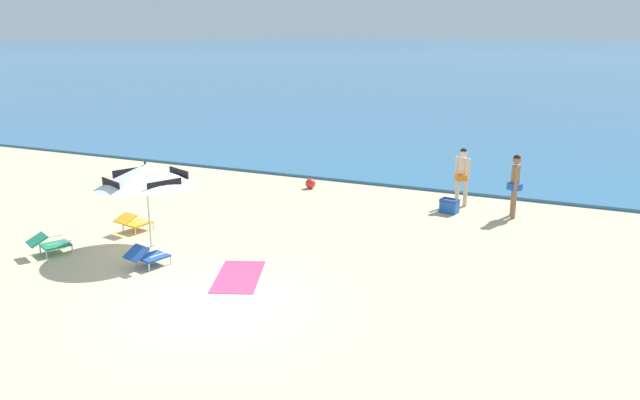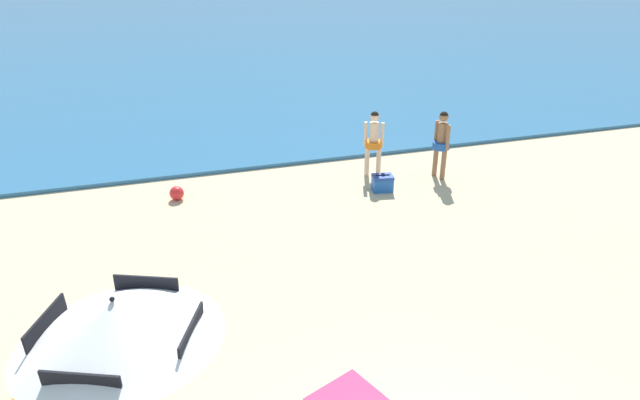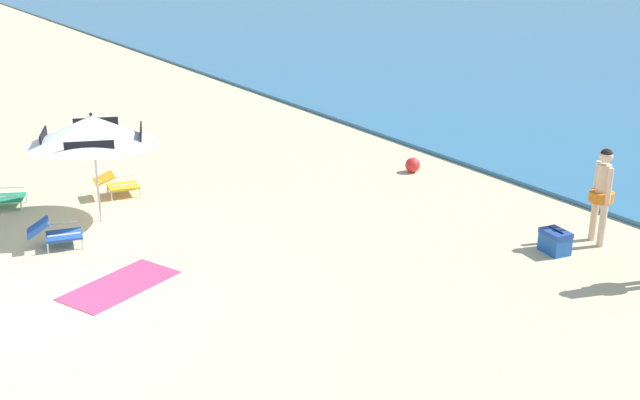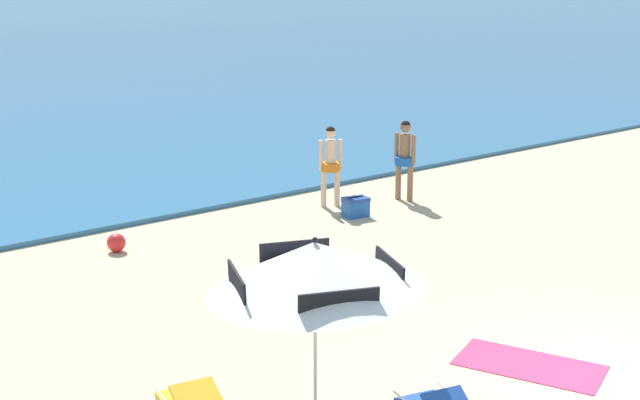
# 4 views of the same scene
# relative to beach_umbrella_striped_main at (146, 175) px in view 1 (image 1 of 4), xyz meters

# --- Properties ---
(ground_plane) EXTENTS (800.00, 800.00, 0.00)m
(ground_plane) POSITION_rel_beach_umbrella_striped_main_xyz_m (3.28, -2.10, -1.75)
(ground_plane) COLOR #CCB78C
(ocean_water) EXTENTS (800.00, 800.00, 0.10)m
(ocean_water) POSITION_rel_beach_umbrella_striped_main_xyz_m (3.28, 408.11, -1.70)
(ocean_water) COLOR #2D668E
(ocean_water) RESTS_ON ground
(beach_umbrella_striped_main) EXTENTS (3.35, 3.35, 2.09)m
(beach_umbrella_striped_main) POSITION_rel_beach_umbrella_striped_main_xyz_m (0.00, 0.00, 0.00)
(beach_umbrella_striped_main) COLOR silver
(beach_umbrella_striped_main) RESTS_ON ground
(lounge_chair_under_umbrella) EXTENTS (0.74, 1.00, 0.52)m
(lounge_chair_under_umbrella) POSITION_rel_beach_umbrella_striped_main_xyz_m (0.80, -1.07, -1.48)
(lounge_chair_under_umbrella) COLOR #1E4799
(lounge_chair_under_umbrella) RESTS_ON ground
(lounge_chair_beside_umbrella) EXTENTS (0.69, 0.96, 0.51)m
(lounge_chair_beside_umbrella) POSITION_rel_beach_umbrella_striped_main_xyz_m (-1.17, 0.75, -1.48)
(lounge_chair_beside_umbrella) COLOR gold
(lounge_chair_beside_umbrella) RESTS_ON ground
(lounge_chair_facing_sea) EXTENTS (0.86, 1.02, 0.52)m
(lounge_chair_facing_sea) POSITION_rel_beach_umbrella_striped_main_xyz_m (-1.78, -1.38, -1.48)
(lounge_chair_facing_sea) COLOR #1E7F56
(lounge_chair_facing_sea) RESTS_ON ground
(person_standing_near_shore) EXTENTS (0.43, 0.51, 1.75)m
(person_standing_near_shore) POSITION_rel_beach_umbrella_striped_main_xyz_m (7.46, 6.23, -0.74)
(person_standing_near_shore) COLOR #8C6042
(person_standing_near_shore) RESTS_ON ground
(person_standing_beside) EXTENTS (0.47, 0.42, 1.71)m
(person_standing_beside) POSITION_rel_beach_umbrella_striped_main_xyz_m (5.88, 6.84, -0.76)
(person_standing_beside) COLOR beige
(person_standing_beside) RESTS_ON ground
(cooler_box) EXTENTS (0.54, 0.42, 0.43)m
(cooler_box) POSITION_rel_beach_umbrella_striped_main_xyz_m (5.76, 5.89, -1.55)
(cooler_box) COLOR #1E56A8
(cooler_box) RESTS_ON ground
(beach_ball) EXTENTS (0.33, 0.33, 0.33)m
(beach_ball) POSITION_rel_beach_umbrella_striped_main_xyz_m (0.94, 6.83, -1.59)
(beach_ball) COLOR red
(beach_ball) RESTS_ON ground
(beach_towel) EXTENTS (1.51, 2.01, 0.01)m
(beach_towel) POSITION_rel_beach_umbrella_striped_main_xyz_m (2.89, -0.72, -1.75)
(beach_towel) COLOR #DB3866
(beach_towel) RESTS_ON ground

